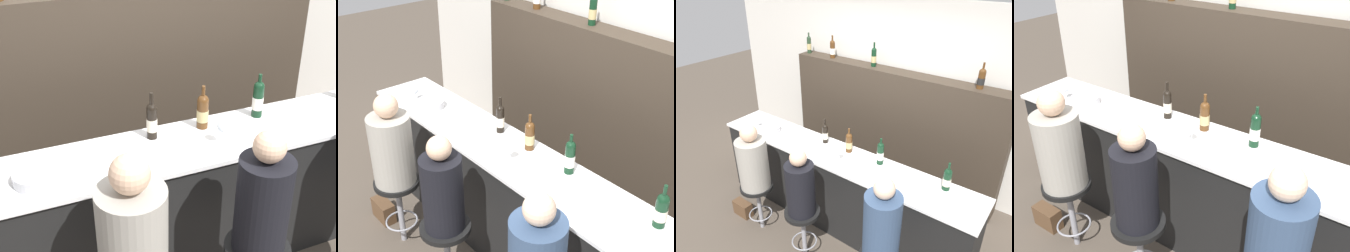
% 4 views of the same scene
% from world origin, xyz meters
% --- Properties ---
extents(wall_back, '(6.40, 0.05, 2.60)m').
position_xyz_m(wall_back, '(0.00, 1.72, 1.30)').
color(wall_back, beige).
rests_on(wall_back, ground_plane).
extents(bar_counter, '(3.38, 0.56, 1.00)m').
position_xyz_m(bar_counter, '(0.00, 0.26, 0.50)').
color(bar_counter, black).
rests_on(bar_counter, ground_plane).
extents(back_bar_cabinet, '(3.18, 0.28, 1.69)m').
position_xyz_m(back_bar_cabinet, '(0.00, 1.50, 0.85)').
color(back_bar_cabinet, '#382D23').
rests_on(back_bar_cabinet, ground_plane).
extents(wine_bottle_counter_0, '(0.07, 0.07, 0.32)m').
position_xyz_m(wine_bottle_counter_0, '(-0.29, 0.41, 1.12)').
color(wine_bottle_counter_0, black).
rests_on(wine_bottle_counter_0, bar_counter).
extents(wine_bottle_counter_1, '(0.08, 0.08, 0.30)m').
position_xyz_m(wine_bottle_counter_1, '(0.07, 0.41, 1.12)').
color(wine_bottle_counter_1, '#4C2D14').
rests_on(wine_bottle_counter_1, bar_counter).
extents(wine_bottle_counter_2, '(0.08, 0.08, 0.31)m').
position_xyz_m(wine_bottle_counter_2, '(0.49, 0.41, 1.13)').
color(wine_bottle_counter_2, black).
rests_on(wine_bottle_counter_2, bar_counter).
extents(wine_bottle_counter_3, '(0.08, 0.08, 0.30)m').
position_xyz_m(wine_bottle_counter_3, '(1.25, 0.41, 1.12)').
color(wine_bottle_counter_3, black).
rests_on(wine_bottle_counter_3, bar_counter).
extents(wine_bottle_backbar_2, '(0.07, 0.07, 0.33)m').
position_xyz_m(wine_bottle_backbar_2, '(-0.31, 1.50, 1.82)').
color(wine_bottle_backbar_2, black).
rests_on(wine_bottle_backbar_2, back_bar_cabinet).
extents(wine_glass_0, '(0.06, 0.06, 0.13)m').
position_xyz_m(wine_glass_0, '(-1.28, 0.18, 1.09)').
color(wine_glass_0, silver).
rests_on(wine_glass_0, bar_counter).
extents(wine_glass_1, '(0.07, 0.07, 0.15)m').
position_xyz_m(wine_glass_1, '(0.10, 0.18, 1.11)').
color(wine_glass_1, silver).
rests_on(wine_glass_1, bar_counter).
extents(metal_bowl, '(0.25, 0.25, 0.07)m').
position_xyz_m(metal_bowl, '(-1.05, 0.20, 1.03)').
color(metal_bowl, '#B7B7BC').
rests_on(metal_bowl, bar_counter).
extents(bar_stool_left, '(0.38, 0.38, 0.65)m').
position_xyz_m(bar_stool_left, '(-0.69, -0.39, 0.51)').
color(bar_stool_left, gray).
rests_on(bar_stool_left, ground_plane).
extents(guest_seated_left, '(0.34, 0.34, 0.79)m').
position_xyz_m(guest_seated_left, '(-0.69, -0.39, 0.98)').
color(guest_seated_left, gray).
rests_on(guest_seated_left, bar_stool_left).
extents(bar_stool_middle, '(0.38, 0.38, 0.65)m').
position_xyz_m(bar_stool_middle, '(0.04, -0.39, 0.51)').
color(bar_stool_middle, gray).
rests_on(bar_stool_middle, ground_plane).
extents(guest_seated_middle, '(0.30, 0.30, 0.75)m').
position_xyz_m(guest_seated_middle, '(0.04, -0.39, 0.97)').
color(guest_seated_middle, black).
rests_on(guest_seated_middle, bar_stool_middle).
extents(handbag, '(0.26, 0.12, 0.20)m').
position_xyz_m(handbag, '(-1.06, -0.39, 0.10)').
color(handbag, '#513823').
rests_on(handbag, ground_plane).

